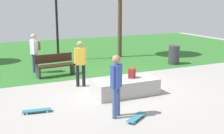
{
  "coord_description": "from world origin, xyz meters",
  "views": [
    {
      "loc": [
        -4.4,
        -9.23,
        3.09
      ],
      "look_at": [
        -0.09,
        0.13,
        0.73
      ],
      "focal_mm": 46.8,
      "sensor_mm": 36.0,
      "label": 1
    }
  ],
  "objects_px": {
    "lamp_post": "(57,14)",
    "trash_bin": "(174,55)",
    "skateboard_by_ledge": "(136,117)",
    "pedestrian_with_backpack": "(35,50)",
    "backpack_on_ledge": "(132,73)",
    "park_bench_far_left": "(55,65)",
    "skater_performing_trick": "(116,81)",
    "skateboard_spare": "(37,111)",
    "concrete_ledge": "(125,87)",
    "skater_watching": "(80,60)"
  },
  "relations": [
    {
      "from": "park_bench_far_left",
      "to": "trash_bin",
      "type": "bearing_deg",
      "value": -1.62
    },
    {
      "from": "skater_performing_trick",
      "to": "pedestrian_with_backpack",
      "type": "height_order",
      "value": "skater_performing_trick"
    },
    {
      "from": "trash_bin",
      "to": "pedestrian_with_backpack",
      "type": "height_order",
      "value": "pedestrian_with_backpack"
    },
    {
      "from": "skater_performing_trick",
      "to": "park_bench_far_left",
      "type": "height_order",
      "value": "skater_performing_trick"
    },
    {
      "from": "park_bench_far_left",
      "to": "skater_performing_trick",
      "type": "bearing_deg",
      "value": -85.5
    },
    {
      "from": "concrete_ledge",
      "to": "trash_bin",
      "type": "height_order",
      "value": "trash_bin"
    },
    {
      "from": "skater_watching",
      "to": "skateboard_spare",
      "type": "distance_m",
      "value": 2.91
    },
    {
      "from": "skater_watching",
      "to": "skater_performing_trick",
      "type": "bearing_deg",
      "value": -91.2
    },
    {
      "from": "skater_watching",
      "to": "skateboard_by_ledge",
      "type": "distance_m",
      "value": 3.68
    },
    {
      "from": "trash_bin",
      "to": "backpack_on_ledge",
      "type": "bearing_deg",
      "value": -142.0
    },
    {
      "from": "skateboard_by_ledge",
      "to": "park_bench_far_left",
      "type": "height_order",
      "value": "park_bench_far_left"
    },
    {
      "from": "skater_watching",
      "to": "trash_bin",
      "type": "height_order",
      "value": "skater_watching"
    },
    {
      "from": "lamp_post",
      "to": "trash_bin",
      "type": "xyz_separation_m",
      "value": [
        5.0,
        -3.21,
        -1.97
      ]
    },
    {
      "from": "skateboard_spare",
      "to": "park_bench_far_left",
      "type": "relative_size",
      "value": 0.5
    },
    {
      "from": "concrete_ledge",
      "to": "skateboard_by_ledge",
      "type": "bearing_deg",
      "value": -109.0
    },
    {
      "from": "skateboard_spare",
      "to": "park_bench_far_left",
      "type": "height_order",
      "value": "park_bench_far_left"
    },
    {
      "from": "skateboard_by_ledge",
      "to": "lamp_post",
      "type": "xyz_separation_m",
      "value": [
        0.1,
        8.51,
        2.36
      ]
    },
    {
      "from": "skateboard_spare",
      "to": "lamp_post",
      "type": "height_order",
      "value": "lamp_post"
    },
    {
      "from": "skater_watching",
      "to": "skateboard_spare",
      "type": "xyz_separation_m",
      "value": [
        -1.96,
        -1.95,
        -0.91
      ]
    },
    {
      "from": "concrete_ledge",
      "to": "skateboard_spare",
      "type": "distance_m",
      "value": 3.03
    },
    {
      "from": "pedestrian_with_backpack",
      "to": "lamp_post",
      "type": "bearing_deg",
      "value": 54.36
    },
    {
      "from": "park_bench_far_left",
      "to": "lamp_post",
      "type": "relative_size",
      "value": 0.41
    },
    {
      "from": "skateboard_by_ledge",
      "to": "park_bench_far_left",
      "type": "distance_m",
      "value": 5.54
    },
    {
      "from": "skater_watching",
      "to": "backpack_on_ledge",
      "type": "bearing_deg",
      "value": -47.69
    },
    {
      "from": "skateboard_spare",
      "to": "lamp_post",
      "type": "bearing_deg",
      "value": 70.77
    },
    {
      "from": "concrete_ledge",
      "to": "skater_performing_trick",
      "type": "distance_m",
      "value": 2.09
    },
    {
      "from": "backpack_on_ledge",
      "to": "trash_bin",
      "type": "distance_m",
      "value": 5.23
    },
    {
      "from": "skater_watching",
      "to": "skateboard_spare",
      "type": "height_order",
      "value": "skater_watching"
    },
    {
      "from": "skateboard_by_ledge",
      "to": "concrete_ledge",
      "type": "bearing_deg",
      "value": 71.0
    },
    {
      "from": "pedestrian_with_backpack",
      "to": "backpack_on_ledge",
      "type": "bearing_deg",
      "value": -60.01
    },
    {
      "from": "pedestrian_with_backpack",
      "to": "trash_bin",
      "type": "bearing_deg",
      "value": -8.89
    },
    {
      "from": "skateboard_spare",
      "to": "concrete_ledge",
      "type": "bearing_deg",
      "value": 7.65
    },
    {
      "from": "skateboard_by_ledge",
      "to": "pedestrian_with_backpack",
      "type": "relative_size",
      "value": 0.45
    },
    {
      "from": "skateboard_by_ledge",
      "to": "pedestrian_with_backpack",
      "type": "height_order",
      "value": "pedestrian_with_backpack"
    },
    {
      "from": "backpack_on_ledge",
      "to": "skater_watching",
      "type": "relative_size",
      "value": 0.19
    },
    {
      "from": "lamp_post",
      "to": "pedestrian_with_backpack",
      "type": "height_order",
      "value": "lamp_post"
    },
    {
      "from": "concrete_ledge",
      "to": "skater_performing_trick",
      "type": "relative_size",
      "value": 1.25
    },
    {
      "from": "skateboard_spare",
      "to": "pedestrian_with_backpack",
      "type": "distance_m",
      "value": 4.9
    },
    {
      "from": "concrete_ledge",
      "to": "pedestrian_with_backpack",
      "type": "xyz_separation_m",
      "value": [
        -2.15,
        4.33,
        0.76
      ]
    },
    {
      "from": "concrete_ledge",
      "to": "backpack_on_ledge",
      "type": "xyz_separation_m",
      "value": [
        0.29,
        0.08,
        0.43
      ]
    },
    {
      "from": "backpack_on_ledge",
      "to": "pedestrian_with_backpack",
      "type": "xyz_separation_m",
      "value": [
        -2.45,
        4.24,
        0.34
      ]
    },
    {
      "from": "concrete_ledge",
      "to": "skateboard_spare",
      "type": "xyz_separation_m",
      "value": [
        -3.0,
        -0.4,
        -0.2
      ]
    },
    {
      "from": "concrete_ledge",
      "to": "skater_performing_trick",
      "type": "xyz_separation_m",
      "value": [
        -1.1,
        -1.61,
        0.74
      ]
    },
    {
      "from": "concrete_ledge",
      "to": "skater_watching",
      "type": "height_order",
      "value": "skater_watching"
    },
    {
      "from": "skater_performing_trick",
      "to": "lamp_post",
      "type": "distance_m",
      "value": 8.26
    },
    {
      "from": "skateboard_spare",
      "to": "park_bench_far_left",
      "type": "distance_m",
      "value": 4.17
    },
    {
      "from": "park_bench_far_left",
      "to": "trash_bin",
      "type": "height_order",
      "value": "trash_bin"
    },
    {
      "from": "skater_watching",
      "to": "skateboard_spare",
      "type": "bearing_deg",
      "value": -135.27
    },
    {
      "from": "concrete_ledge",
      "to": "skateboard_spare",
      "type": "relative_size",
      "value": 2.62
    },
    {
      "from": "backpack_on_ledge",
      "to": "trash_bin",
      "type": "height_order",
      "value": "trash_bin"
    }
  ]
}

